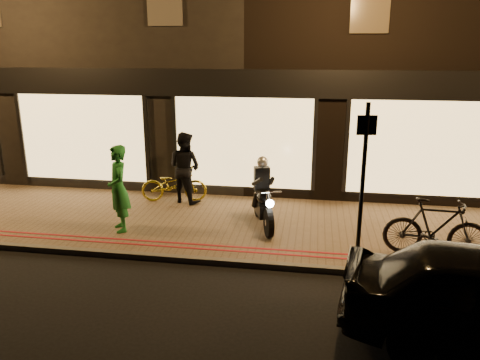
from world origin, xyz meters
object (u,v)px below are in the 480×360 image
(sign_post, at_px, (363,176))
(person_green, at_px, (119,189))
(bicycle_gold, at_px, (174,185))
(motorcycle, at_px, (263,199))

(sign_post, relative_size, person_green, 1.57)
(bicycle_gold, height_order, person_green, person_green)
(motorcycle, distance_m, person_green, 3.19)
(sign_post, xyz_separation_m, bicycle_gold, (-4.48, 2.89, -1.23))
(sign_post, height_order, person_green, sign_post)
(bicycle_gold, bearing_deg, motorcycle, -128.86)
(sign_post, height_order, bicycle_gold, sign_post)
(motorcycle, height_order, sign_post, sign_post)
(sign_post, bearing_deg, bicycle_gold, 147.14)
(motorcycle, distance_m, sign_post, 2.73)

